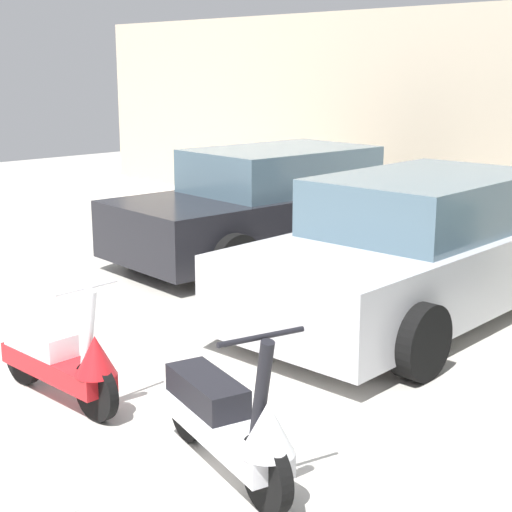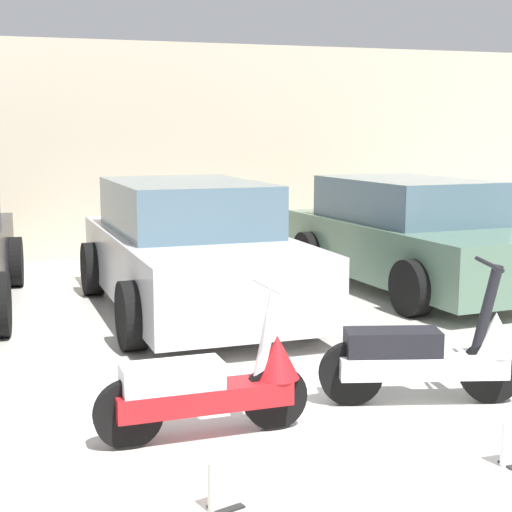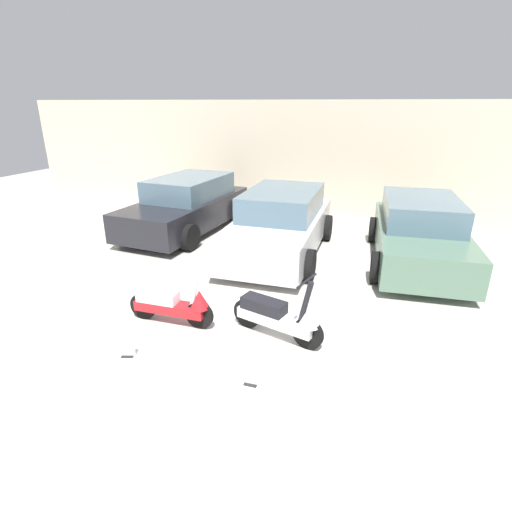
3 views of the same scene
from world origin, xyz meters
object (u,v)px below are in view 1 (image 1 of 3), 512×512
object	(u,v)px
car_rear_left	(270,205)
scooter_front_right	(228,421)
car_rear_center	(416,251)
scooter_front_left	(61,359)

from	to	relation	value
car_rear_left	scooter_front_right	bearing A→B (deg)	45.20
car_rear_left	car_rear_center	xyz separation A→B (m)	(2.74, -0.80, 0.00)
car_rear_center	scooter_front_left	bearing A→B (deg)	-12.49
scooter_front_right	car_rear_center	bearing A→B (deg)	120.89
scooter_front_left	scooter_front_right	size ratio (longest dim) A/B	0.97
scooter_front_left	car_rear_center	size ratio (longest dim) A/B	0.33
scooter_front_right	car_rear_left	world-z (taller)	car_rear_left
scooter_front_right	car_rear_center	distance (m)	3.49
car_rear_left	car_rear_center	world-z (taller)	car_rear_center
scooter_front_right	car_rear_center	world-z (taller)	car_rear_center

